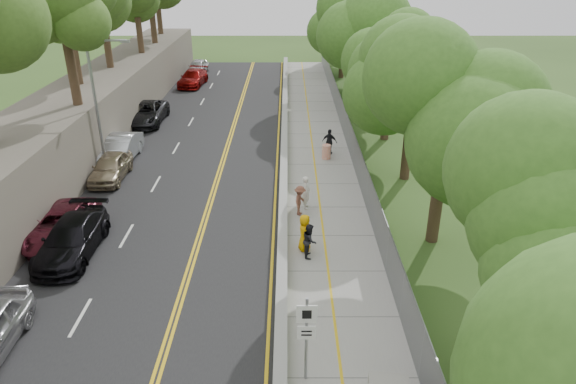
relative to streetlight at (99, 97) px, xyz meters
name	(u,v)px	position (x,y,z in m)	size (l,w,h in m)	color
ground	(275,318)	(10.46, -14.00, -4.64)	(140.00, 140.00, 0.00)	#33511E
road	(195,165)	(5.06, 1.00, -4.62)	(11.20, 66.00, 0.04)	black
sidewalk	(320,165)	(13.01, 1.00, -4.61)	(4.20, 66.00, 0.05)	gray
jersey_barrier	(284,161)	(10.71, 1.00, -4.34)	(0.42, 66.00, 0.60)	#B0DF13
rock_embankment	(62,135)	(-3.04, 1.00, -2.64)	(5.00, 66.00, 4.00)	#595147
chainlink_fence	(354,150)	(15.11, 1.00, -3.64)	(0.04, 66.00, 2.00)	slate
trees_fenceside	(400,53)	(17.46, 1.00, 2.36)	(7.00, 66.00, 14.00)	#467A28
streetlight	(99,97)	(0.00, 0.00, 0.00)	(2.52, 0.22, 8.00)	gray
signpost	(307,331)	(11.51, -17.02, -2.68)	(0.62, 0.09, 3.10)	gray
construction_barrel	(326,152)	(13.46, 2.00, -4.12)	(0.57, 0.57, 0.93)	#E94923
car_2	(63,225)	(0.46, -8.23, -3.90)	(2.33, 5.06, 1.41)	maroon
car_3	(72,238)	(1.40, -9.56, -3.83)	(2.15, 5.28, 1.53)	black
car_4	(111,167)	(0.49, -1.22, -3.85)	(1.77, 4.39, 1.50)	gray
car_5	(120,149)	(0.21, 1.62, -3.79)	(1.72, 4.94, 1.63)	#A1A6A9
car_6	(146,113)	(-0.14, 9.66, -3.79)	(2.68, 5.81, 1.61)	black
car_7	(193,78)	(1.46, 22.09, -3.83)	(2.16, 5.31, 1.54)	maroon
car_8	(198,67)	(1.05, 27.62, -3.85)	(1.78, 4.42, 1.51)	#BCBCC1
painter_0	(305,233)	(11.70, -9.27, -3.71)	(0.86, 0.56, 1.75)	#E6A105
painter_1	(306,192)	(11.91, -5.10, -3.69)	(0.66, 0.43, 1.81)	white
painter_2	(310,240)	(11.91, -9.79, -3.80)	(0.77, 0.60, 1.58)	black
painter_3	(300,201)	(11.57, -5.84, -3.80)	(1.02, 0.59, 1.58)	brown
person_far	(330,142)	(13.72, 2.85, -3.74)	(1.00, 0.42, 1.70)	black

